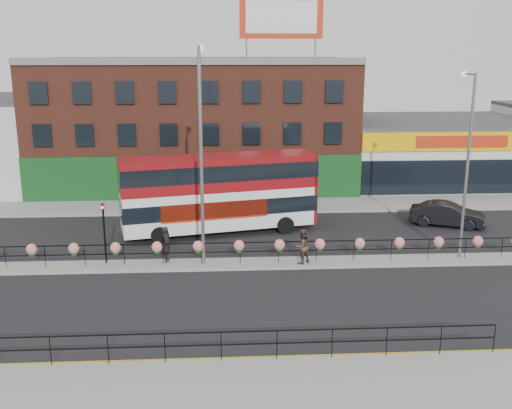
{
  "coord_description": "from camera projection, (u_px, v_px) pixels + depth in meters",
  "views": [
    {
      "loc": [
        -1.87,
        -29.53,
        10.97
      ],
      "look_at": [
        0.0,
        3.0,
        2.5
      ],
      "focal_mm": 42.0,
      "sensor_mm": 36.0,
      "label": 1
    }
  ],
  "objects": [
    {
      "name": "pedestrian_a",
      "position": [
        167.0,
        244.0,
        31.3
      ],
      "size": [
        0.7,
        0.47,
        1.88
      ],
      "primitive_type": "imported",
      "rotation": [
        0.0,
        0.0,
        1.58
      ],
      "color": "black",
      "rests_on": "median"
    },
    {
      "name": "south_pavement",
      "position": [
        282.0,
        389.0,
        19.78
      ],
      "size": [
        60.0,
        4.0,
        0.15
      ],
      "primitive_type": "cube",
      "color": "gray",
      "rests_on": "ground"
    },
    {
      "name": "billboard",
      "position": [
        281.0,
        17.0,
        42.7
      ],
      "size": [
        6.0,
        0.29,
        4.4
      ],
      "color": "red",
      "rests_on": "brick_building"
    },
    {
      "name": "south_railing",
      "position": [
        221.0,
        339.0,
        21.29
      ],
      "size": [
        20.04,
        0.05,
        1.12
      ],
      "color": "black",
      "rests_on": "south_pavement"
    },
    {
      "name": "north_pavement",
      "position": [
        249.0,
        206.0,
        42.97
      ],
      "size": [
        60.0,
        4.0,
        0.15
      ],
      "primitive_type": "cube",
      "color": "gray",
      "rests_on": "ground"
    },
    {
      "name": "yellow_line_inner",
      "position": [
        276.0,
        356.0,
        22.02
      ],
      "size": [
        60.0,
        0.1,
        0.01
      ],
      "primitive_type": "cube",
      "color": "gold",
      "rests_on": "ground"
    },
    {
      "name": "car",
      "position": [
        447.0,
        214.0,
        38.15
      ],
      "size": [
        4.84,
        5.76,
        1.53
      ],
      "primitive_type": "imported",
      "rotation": [
        0.0,
        0.0,
        1.19
      ],
      "color": "black",
      "rests_on": "ground"
    },
    {
      "name": "supermarket",
      "position": [
        432.0,
        150.0,
        50.85
      ],
      "size": [
        15.0,
        12.25,
        5.3
      ],
      "color": "silver",
      "rests_on": "ground"
    },
    {
      "name": "double_decker_bus",
      "position": [
        220.0,
        186.0,
        36.23
      ],
      "size": [
        12.13,
        5.33,
        4.78
      ],
      "color": "silver",
      "rests_on": "ground"
    },
    {
      "name": "brick_building",
      "position": [
        196.0,
        123.0,
        49.17
      ],
      "size": [
        25.0,
        12.21,
        10.3
      ],
      "color": "brown",
      "rests_on": "ground"
    },
    {
      "name": "traffic_light_median",
      "position": [
        104.0,
        220.0,
        30.71
      ],
      "size": [
        0.15,
        0.28,
        3.65
      ],
      "color": "black",
      "rests_on": "median"
    },
    {
      "name": "lamp_column_east",
      "position": [
        467.0,
        150.0,
        30.88
      ],
      "size": [
        0.35,
        1.71,
        9.72
      ],
      "color": "slate",
      "rests_on": "median"
    },
    {
      "name": "median_railing",
      "position": [
        259.0,
        246.0,
        31.14
      ],
      "size": [
        30.04,
        0.56,
        1.23
      ],
      "color": "black",
      "rests_on": "median"
    },
    {
      "name": "ground",
      "position": [
        259.0,
        265.0,
        31.4
      ],
      "size": [
        120.0,
        120.0,
        0.0
      ],
      "primitive_type": "plane",
      "color": "black",
      "rests_on": "ground"
    },
    {
      "name": "lamp_column_west",
      "position": [
        201.0,
        138.0,
        29.82
      ],
      "size": [
        0.4,
        1.94,
        11.05
      ],
      "color": "slate",
      "rests_on": "median"
    },
    {
      "name": "yellow_line_outer",
      "position": [
        276.0,
        359.0,
        21.85
      ],
      "size": [
        60.0,
        0.1,
        0.01
      ],
      "primitive_type": "cube",
      "color": "gold",
      "rests_on": "ground"
    },
    {
      "name": "median",
      "position": [
        259.0,
        264.0,
        31.38
      ],
      "size": [
        60.0,
        1.6,
        0.15
      ],
      "primitive_type": "cube",
      "color": "gray",
      "rests_on": "ground"
    },
    {
      "name": "pedestrian_b",
      "position": [
        302.0,
        246.0,
        31.0
      ],
      "size": [
        1.55,
        1.54,
        1.85
      ],
      "primitive_type": "imported",
      "rotation": [
        0.0,
        0.0,
        3.74
      ],
      "color": "#473229",
      "rests_on": "median"
    }
  ]
}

